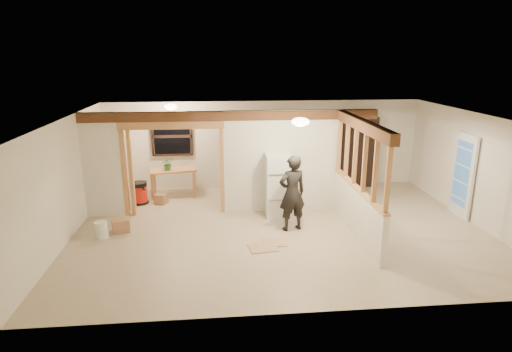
{
  "coord_description": "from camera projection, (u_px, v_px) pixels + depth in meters",
  "views": [
    {
      "loc": [
        -1.38,
        -8.8,
        3.77
      ],
      "look_at": [
        -0.5,
        0.4,
        1.13
      ],
      "focal_mm": 30.0,
      "sensor_mm": 36.0,
      "label": 1
    }
  ],
  "objects": [
    {
      "name": "wall_back",
      "position": [
        264.0,
        145.0,
        12.36
      ],
      "size": [
        9.0,
        0.01,
        2.5
      ],
      "primitive_type": "cube",
      "color": "silver",
      "rests_on": "floor"
    },
    {
      "name": "woman",
      "position": [
        292.0,
        193.0,
        9.32
      ],
      "size": [
        0.7,
        0.55,
        1.7
      ],
      "primitive_type": "imported",
      "rotation": [
        0.0,
        0.0,
        3.4
      ],
      "color": "black",
      "rests_on": "floor"
    },
    {
      "name": "partition_center",
      "position": [
        281.0,
        161.0,
        10.41
      ],
      "size": [
        2.8,
        0.12,
        2.5
      ],
      "primitive_type": "cube",
      "color": "white",
      "rests_on": "floor"
    },
    {
      "name": "bucket",
      "position": [
        101.0,
        230.0,
        9.08
      ],
      "size": [
        0.35,
        0.35,
        0.35
      ],
      "primitive_type": "cylinder",
      "rotation": [
        0.0,
        0.0,
        0.32
      ],
      "color": "silver",
      "rests_on": "floor"
    },
    {
      "name": "stud_partition",
      "position": [
        360.0,
        159.0,
        8.9
      ],
      "size": [
        0.14,
        3.2,
        1.32
      ],
      "primitive_type": "cube",
      "color": "tan",
      "rests_on": "pony_wall"
    },
    {
      "name": "hanging_bulb",
      "position": [
        190.0,
        122.0,
        10.34
      ],
      "size": [
        0.07,
        0.07,
        0.07
      ],
      "primitive_type": "ellipsoid",
      "color": "#FFD88C",
      "rests_on": "ceiling"
    },
    {
      "name": "floor",
      "position": [
        280.0,
        229.0,
        9.59
      ],
      "size": [
        9.0,
        6.5,
        0.01
      ],
      "primitive_type": "cube",
      "color": "#BCA68C",
      "rests_on": "ground"
    },
    {
      "name": "doorway_frame",
      "position": [
        174.0,
        170.0,
        10.21
      ],
      "size": [
        2.46,
        0.14,
        2.2
      ],
      "primitive_type": "cube",
      "color": "tan",
      "rests_on": "floor"
    },
    {
      "name": "ceiling",
      "position": [
        282.0,
        117.0,
        8.9
      ],
      "size": [
        9.0,
        6.5,
        0.01
      ],
      "primitive_type": "cube",
      "color": "white"
    },
    {
      "name": "box_front",
      "position": [
        121.0,
        225.0,
        9.38
      ],
      "size": [
        0.43,
        0.39,
        0.3
      ],
      "primitive_type": "cube",
      "rotation": [
        0.0,
        0.0,
        0.3
      ],
      "color": "#A2724E",
      "rests_on": "floor"
    },
    {
      "name": "partition_left_stub",
      "position": [
        102.0,
        166.0,
        10.02
      ],
      "size": [
        0.9,
        0.12,
        2.5
      ],
      "primitive_type": "cube",
      "color": "white",
      "rests_on": "floor"
    },
    {
      "name": "ceiling_dome_util",
      "position": [
        171.0,
        107.0,
        10.88
      ],
      "size": [
        0.32,
        0.32,
        0.14
      ],
      "primitive_type": "ellipsoid",
      "color": "#FFEABF",
      "rests_on": "ceiling"
    },
    {
      "name": "header_beam_right",
      "position": [
        362.0,
        125.0,
        8.7
      ],
      "size": [
        0.18,
        3.3,
        0.22
      ],
      "primitive_type": "cube",
      "color": "brown",
      "rests_on": "ceiling"
    },
    {
      "name": "pony_wall",
      "position": [
        356.0,
        211.0,
        9.22
      ],
      "size": [
        0.12,
        3.2,
        1.0
      ],
      "primitive_type": "cube",
      "color": "white",
      "rests_on": "floor"
    },
    {
      "name": "shop_vac",
      "position": [
        139.0,
        193.0,
        11.12
      ],
      "size": [
        0.53,
        0.53,
        0.59
      ],
      "primitive_type": "cylinder",
      "rotation": [
        0.0,
        0.0,
        -0.2
      ],
      "color": "#B31C0D",
      "rests_on": "floor"
    },
    {
      "name": "box_util_a",
      "position": [
        161.0,
        199.0,
        11.16
      ],
      "size": [
        0.37,
        0.35,
        0.26
      ],
      "primitive_type": "cube",
      "rotation": [
        0.0,
        0.0,
        -0.36
      ],
      "color": "#A2724E",
      "rests_on": "floor"
    },
    {
      "name": "wall_left",
      "position": [
        65.0,
        181.0,
        8.83
      ],
      "size": [
        0.01,
        6.5,
        2.5
      ],
      "primitive_type": "cube",
      "color": "silver",
      "rests_on": "floor"
    },
    {
      "name": "wall_front",
      "position": [
        315.0,
        236.0,
        6.14
      ],
      "size": [
        9.0,
        0.01,
        2.5
      ],
      "primitive_type": "cube",
      "color": "silver",
      "rests_on": "floor"
    },
    {
      "name": "ceiling_dome_main",
      "position": [
        300.0,
        122.0,
        8.46
      ],
      "size": [
        0.36,
        0.36,
        0.16
      ],
      "primitive_type": "ellipsoid",
      "color": "#FFEABF",
      "rests_on": "ceiling"
    },
    {
      "name": "refrigerator",
      "position": [
        279.0,
        185.0,
        10.19
      ],
      "size": [
        0.62,
        0.6,
        1.5
      ],
      "primitive_type": "cube",
      "color": "white",
      "rests_on": "floor"
    },
    {
      "name": "french_door",
      "position": [
        463.0,
        176.0,
        10.1
      ],
      "size": [
        0.12,
        0.86,
        2.0
      ],
      "primitive_type": "cube",
      "color": "white",
      "rests_on": "floor"
    },
    {
      "name": "header_beam_back",
      "position": [
        231.0,
        116.0,
        9.99
      ],
      "size": [
        7.0,
        0.18,
        0.22
      ],
      "primitive_type": "cube",
      "color": "brown",
      "rests_on": "ceiling"
    },
    {
      "name": "potted_plant",
      "position": [
        168.0,
        164.0,
        11.45
      ],
      "size": [
        0.36,
        0.32,
        0.35
      ],
      "primitive_type": "imported",
      "rotation": [
        0.0,
        0.0,
        0.18
      ],
      "color": "#2A5520",
      "rests_on": "work_table"
    },
    {
      "name": "window_back",
      "position": [
        172.0,
        136.0,
        11.96
      ],
      "size": [
        1.12,
        0.1,
        1.1
      ],
      "primitive_type": "cube",
      "color": "black",
      "rests_on": "wall_back"
    },
    {
      "name": "work_table",
      "position": [
        174.0,
        182.0,
        11.71
      ],
      "size": [
        1.31,
        0.84,
        0.76
      ],
      "primitive_type": "cube",
      "rotation": [
        0.0,
        0.0,
        0.21
      ],
      "color": "tan",
      "rests_on": "floor"
    },
    {
      "name": "bookshelf",
      "position": [
        358.0,
        152.0,
        12.44
      ],
      "size": [
        1.03,
        0.34,
        2.05
      ],
      "primitive_type": "cube",
      "color": "black",
      "rests_on": "floor"
    },
    {
      "name": "floor_panel_near",
      "position": [
        274.0,
        242.0,
        8.88
      ],
      "size": [
        0.48,
        0.48,
        0.02
      ],
      "primitive_type": "cube",
      "rotation": [
        0.0,
        0.0,
        -0.02
      ],
      "color": "tan",
      "rests_on": "floor"
    },
    {
      "name": "wall_right",
      "position": [
        477.0,
        170.0,
        9.66
      ],
      "size": [
        0.01,
        6.5,
        2.5
      ],
      "primitive_type": "cube",
      "color": "silver",
      "rests_on": "floor"
    },
    {
      "name": "floor_panel_far",
      "position": [
        263.0,
        248.0,
        8.62
      ],
      "size": [
        0.62,
        0.52,
        0.02
      ],
      "primitive_type": "cube",
      "rotation": [
        0.0,
        0.0,
        0.14
      ],
      "color": "tan",
      "rests_on": "floor"
    },
    {
      "name": "box_util_b",
      "position": [
        117.0,
        200.0,
        10.99
      ],
      "size": [
        0.44,
        0.44,
        0.31
      ],
      "primitive_type": "cube",
      "rotation": [
        0.0,
        0.0,
        -0.41
      ],
      "color": "#A2724E",
      "rests_on": "floor"
    }
  ]
}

